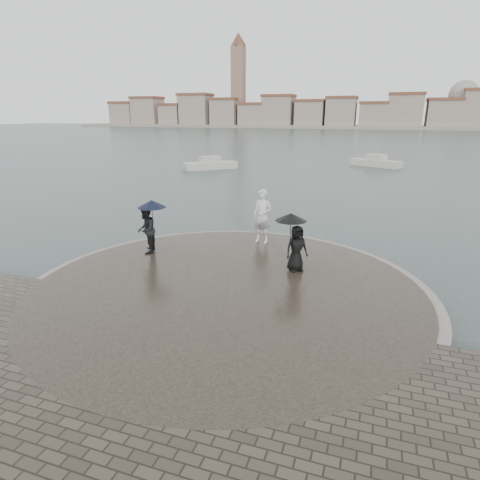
% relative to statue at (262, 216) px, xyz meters
% --- Properties ---
extents(ground, '(400.00, 400.00, 0.00)m').
position_rel_statue_xyz_m(ground, '(0.17, -8.07, -1.46)').
color(ground, '#2B3835').
rests_on(ground, ground).
extents(kerb_ring, '(12.50, 12.50, 0.32)m').
position_rel_statue_xyz_m(kerb_ring, '(0.17, -4.57, -1.30)').
color(kerb_ring, gray).
rests_on(kerb_ring, ground).
extents(quay_tip, '(11.90, 11.90, 0.36)m').
position_rel_statue_xyz_m(quay_tip, '(0.17, -4.57, -1.28)').
color(quay_tip, '#2D261E').
rests_on(quay_tip, ground).
extents(statue, '(0.87, 0.64, 2.21)m').
position_rel_statue_xyz_m(statue, '(0.00, 0.00, 0.00)').
color(statue, silver).
rests_on(statue, quay_tip).
extents(visitor_left, '(1.26, 1.17, 2.04)m').
position_rel_statue_xyz_m(visitor_left, '(-3.72, -2.63, 0.03)').
color(visitor_left, black).
rests_on(visitor_left, quay_tip).
extents(visitor_right, '(1.25, 1.08, 1.95)m').
position_rel_statue_xyz_m(visitor_right, '(1.85, -2.58, 0.03)').
color(visitor_right, black).
rests_on(visitor_right, quay_tip).
extents(far_skyline, '(260.00, 20.00, 37.00)m').
position_rel_statue_xyz_m(far_skyline, '(-6.12, 152.64, 4.15)').
color(far_skyline, gray).
rests_on(far_skyline, ground).
extents(boats, '(34.73, 13.68, 1.50)m').
position_rel_statue_xyz_m(boats, '(2.92, 28.97, -1.09)').
color(boats, '#B9B3A7').
rests_on(boats, ground).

